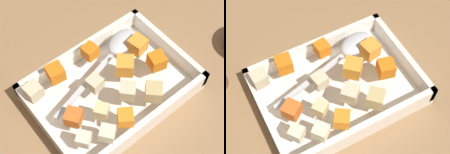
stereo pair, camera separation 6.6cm
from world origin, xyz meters
TOP-DOWN VIEW (x-y plane):
  - ground_plane at (0.00, 0.00)m, footprint 4.00×4.00m
  - baking_dish at (-0.01, 0.01)m, footprint 0.32×0.23m
  - carrot_chunk_heap_top at (-0.01, 0.09)m, footprint 0.03×0.03m
  - carrot_chunk_rim_edge at (0.02, 0.01)m, footprint 0.05×0.05m
  - carrot_chunk_heap_side at (0.08, 0.04)m, footprint 0.04×0.04m
  - carrot_chunk_near_left at (0.08, -0.02)m, footprint 0.04×0.04m
  - carrot_chunk_front_center at (-0.12, -0.01)m, footprint 0.04×0.04m
  - carrot_chunk_near_spoon at (-0.05, -0.07)m, footprint 0.04×0.04m
  - carrot_chunk_far_left at (-0.09, 0.09)m, footprint 0.04×0.04m
  - potato_chunk_back_center at (-0.05, 0.02)m, footprint 0.03×0.03m
  - potato_chunk_corner_ne at (-0.07, -0.03)m, footprint 0.03×0.03m
  - potato_chunk_far_right at (0.03, -0.07)m, footprint 0.04×0.04m
  - potato_chunk_mid_right at (-0.15, 0.08)m, footprint 0.03×0.03m
  - potato_chunk_center at (-0.09, -0.08)m, footprint 0.04×0.04m
  - potato_chunk_corner_sw at (-0.13, -0.06)m, footprint 0.03×0.03m
  - potato_chunk_under_handle at (-0.01, -0.03)m, footprint 0.04×0.04m
  - serving_spoon at (0.05, 0.06)m, footprint 0.25×0.09m

SIDE VIEW (x-z plane):
  - ground_plane at x=0.00m, z-range 0.00..0.00m
  - baking_dish at x=-0.01m, z-range -0.01..0.04m
  - serving_spoon at x=0.05m, z-range 0.05..0.07m
  - potato_chunk_corner_ne at x=-0.07m, z-range 0.05..0.08m
  - potato_chunk_corner_sw at x=-0.13m, z-range 0.05..0.08m
  - potato_chunk_center at x=-0.09m, z-range 0.05..0.08m
  - potato_chunk_back_center at x=-0.05m, z-range 0.05..0.08m
  - carrot_chunk_heap_top at x=-0.01m, z-range 0.05..0.08m
  - carrot_chunk_near_spoon at x=-0.05m, z-range 0.05..0.08m
  - carrot_chunk_front_center at x=-0.12m, z-range 0.05..0.08m
  - potato_chunk_mid_right at x=-0.15m, z-range 0.05..0.08m
  - potato_chunk_under_handle at x=-0.01m, z-range 0.05..0.08m
  - carrot_chunk_near_left at x=0.08m, z-range 0.05..0.09m
  - carrot_chunk_far_left at x=-0.09m, z-range 0.05..0.09m
  - potato_chunk_far_right at x=0.03m, z-range 0.05..0.09m
  - carrot_chunk_heap_side at x=0.08m, z-range 0.05..0.09m
  - carrot_chunk_rim_edge at x=0.02m, z-range 0.05..0.09m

